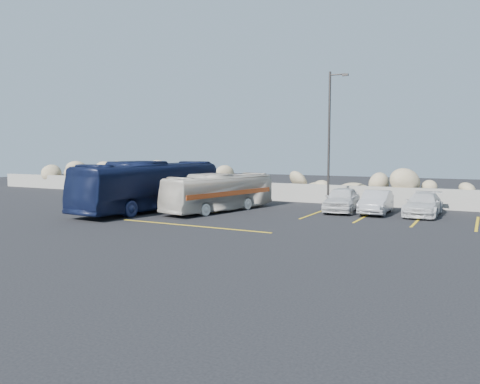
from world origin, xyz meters
The scene contains 10 objects.
ground centered at (0.00, 0.00, 0.00)m, with size 90.00×90.00×0.00m, color black.
seawall centered at (0.00, 12.00, 0.60)m, with size 60.00×0.40×1.20m, color gray.
riprap_pile centered at (0.00, 13.20, 1.30)m, with size 54.00×2.80×2.60m, color tan, non-canonical shape.
parking_lines centered at (4.64, 5.57, 0.01)m, with size 18.16×9.36×0.01m.
lamppost centered at (2.56, 9.50, 4.30)m, with size 1.14×0.18×8.00m.
vintage_bus centered at (-2.54, 5.35, 1.07)m, with size 1.79×7.67×2.14m, color beige.
tour_coach centered at (-6.20, 3.75, 1.42)m, with size 2.38×10.18×2.84m, color #101837.
car_a centered at (3.67, 8.30, 0.69)m, with size 1.64×4.07×1.39m, color silver.
car_b centered at (5.55, 8.35, 0.63)m, with size 1.32×3.80×1.25m, color #A7A8AC.
car_c centered at (7.91, 8.71, 0.60)m, with size 1.67×4.11×1.19m, color silver.
Camera 1 is at (10.81, -17.40, 3.42)m, focal length 35.00 mm.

